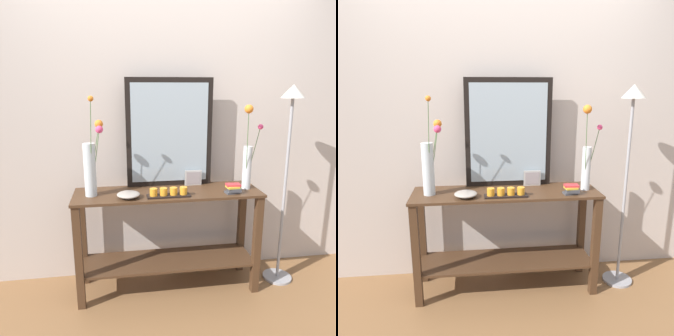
# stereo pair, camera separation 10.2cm
# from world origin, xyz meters

# --- Properties ---
(ground_plane) EXTENTS (7.00, 6.00, 0.02)m
(ground_plane) POSITION_xyz_m (0.00, 0.00, -0.01)
(ground_plane) COLOR brown
(wall_back) EXTENTS (6.40, 0.08, 2.70)m
(wall_back) POSITION_xyz_m (0.00, 0.32, 1.35)
(wall_back) COLOR beige
(wall_back) RESTS_ON ground
(console_table) EXTENTS (1.43, 0.41, 0.83)m
(console_table) POSITION_xyz_m (0.00, 0.00, 0.51)
(console_table) COLOR #472D1C
(console_table) RESTS_ON ground
(mirror_leaning) EXTENTS (0.69, 0.03, 0.86)m
(mirror_leaning) POSITION_xyz_m (0.04, 0.17, 1.25)
(mirror_leaning) COLOR black
(mirror_leaning) RESTS_ON console_table
(tall_vase_left) EXTENTS (0.15, 0.25, 0.73)m
(tall_vase_left) POSITION_xyz_m (-0.57, -0.00, 1.07)
(tall_vase_left) COLOR silver
(tall_vase_left) RESTS_ON console_table
(vase_right) EXTENTS (0.18, 0.18, 0.66)m
(vase_right) POSITION_xyz_m (0.62, -0.03, 1.07)
(vase_right) COLOR silver
(vase_right) RESTS_ON console_table
(candle_tray) EXTENTS (0.32, 0.09, 0.07)m
(candle_tray) POSITION_xyz_m (-0.01, -0.12, 0.85)
(candle_tray) COLOR black
(candle_tray) RESTS_ON console_table
(picture_frame_small) EXTENTS (0.14, 0.01, 0.12)m
(picture_frame_small) POSITION_xyz_m (0.23, 0.14, 0.89)
(picture_frame_small) COLOR #B7B2AD
(picture_frame_small) RESTS_ON console_table
(decorative_bowl) EXTENTS (0.17, 0.17, 0.05)m
(decorative_bowl) POSITION_xyz_m (-0.31, -0.11, 0.85)
(decorative_bowl) COLOR #9E9389
(decorative_bowl) RESTS_ON console_table
(book_stack) EXTENTS (0.12, 0.09, 0.07)m
(book_stack) POSITION_xyz_m (0.48, -0.12, 0.86)
(book_stack) COLOR #424247
(book_stack) RESTS_ON console_table
(floor_lamp) EXTENTS (0.24, 0.24, 1.63)m
(floor_lamp) POSITION_xyz_m (0.95, -0.02, 1.10)
(floor_lamp) COLOR #9E9EA3
(floor_lamp) RESTS_ON ground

